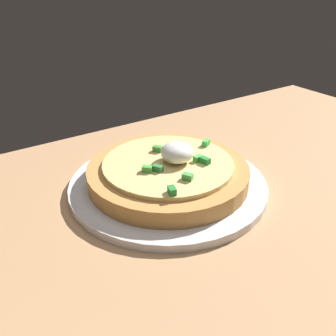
{
  "coord_description": "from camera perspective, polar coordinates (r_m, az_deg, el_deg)",
  "views": [
    {
      "loc": [
        25.43,
        23.88,
        29.15
      ],
      "look_at": [
        1.07,
        -12.37,
        5.25
      ],
      "focal_mm": 39.36,
      "sensor_mm": 36.0,
      "label": 1
    }
  ],
  "objects": [
    {
      "name": "dining_table",
      "position": [
        0.45,
        10.2,
        -10.7
      ],
      "size": [
        108.55,
        72.76,
        2.13
      ],
      "primitive_type": "cube",
      "color": "tan",
      "rests_on": "ground"
    },
    {
      "name": "plate",
      "position": [
        0.51,
        0.0,
        -2.52
      ],
      "size": [
        27.07,
        27.07,
        1.12
      ],
      "primitive_type": "cylinder",
      "color": "silver",
      "rests_on": "dining_table"
    },
    {
      "name": "pizza",
      "position": [
        0.5,
        0.07,
        -0.5
      ],
      "size": [
        21.87,
        21.87,
        5.65
      ],
      "color": "#C08846",
      "rests_on": "plate"
    }
  ]
}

